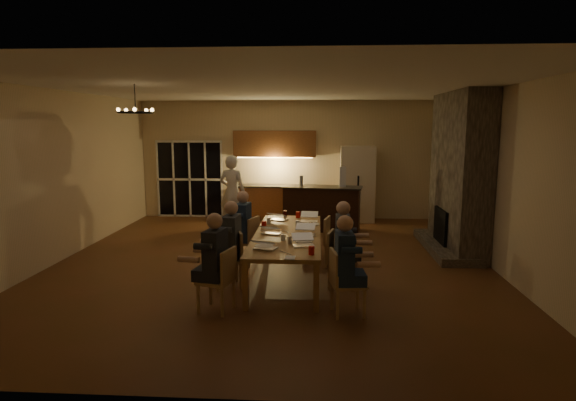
# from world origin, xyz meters

# --- Properties ---
(floor) EXTENTS (9.00, 9.00, 0.00)m
(floor) POSITION_xyz_m (0.00, 0.00, 0.00)
(floor) COLOR brown
(floor) RESTS_ON ground
(back_wall) EXTENTS (8.00, 0.04, 3.20)m
(back_wall) POSITION_xyz_m (0.00, 4.52, 1.60)
(back_wall) COLOR beige
(back_wall) RESTS_ON ground
(left_wall) EXTENTS (0.04, 9.00, 3.20)m
(left_wall) POSITION_xyz_m (-4.02, 0.00, 1.60)
(left_wall) COLOR beige
(left_wall) RESTS_ON ground
(right_wall) EXTENTS (0.04, 9.00, 3.20)m
(right_wall) POSITION_xyz_m (4.02, 0.00, 1.60)
(right_wall) COLOR beige
(right_wall) RESTS_ON ground
(ceiling) EXTENTS (8.00, 9.00, 0.04)m
(ceiling) POSITION_xyz_m (0.00, 0.00, 3.22)
(ceiling) COLOR white
(ceiling) RESTS_ON back_wall
(french_doors) EXTENTS (1.86, 0.08, 2.10)m
(french_doors) POSITION_xyz_m (-2.70, 4.47, 1.05)
(french_doors) COLOR black
(french_doors) RESTS_ON ground
(fireplace) EXTENTS (0.58, 2.50, 3.20)m
(fireplace) POSITION_xyz_m (3.70, 1.20, 1.60)
(fireplace) COLOR #685E51
(fireplace) RESTS_ON ground
(kitchenette) EXTENTS (2.24, 0.68, 2.40)m
(kitchenette) POSITION_xyz_m (-0.30, 4.20, 1.20)
(kitchenette) COLOR brown
(kitchenette) RESTS_ON ground
(refrigerator) EXTENTS (0.90, 0.68, 2.00)m
(refrigerator) POSITION_xyz_m (1.90, 4.15, 1.00)
(refrigerator) COLOR beige
(refrigerator) RESTS_ON ground
(dining_table) EXTENTS (1.10, 3.20, 0.75)m
(dining_table) POSITION_xyz_m (0.36, -0.76, 0.38)
(dining_table) COLOR #AB7844
(dining_table) RESTS_ON ground
(bar_island) EXTENTS (2.00, 0.96, 1.08)m
(bar_island) POSITION_xyz_m (0.96, 2.92, 0.54)
(bar_island) COLOR black
(bar_island) RESTS_ON ground
(chair_left_near) EXTENTS (0.54, 0.54, 0.89)m
(chair_left_near) POSITION_xyz_m (-0.53, -2.34, 0.45)
(chair_left_near) COLOR tan
(chair_left_near) RESTS_ON ground
(chair_left_mid) EXTENTS (0.56, 0.56, 0.89)m
(chair_left_mid) POSITION_xyz_m (-0.57, -1.33, 0.45)
(chair_left_mid) COLOR tan
(chair_left_mid) RESTS_ON ground
(chair_left_far) EXTENTS (0.55, 0.55, 0.89)m
(chair_left_far) POSITION_xyz_m (-0.49, -0.08, 0.45)
(chair_left_far) COLOR tan
(chair_left_far) RESTS_ON ground
(chair_right_near) EXTENTS (0.51, 0.51, 0.89)m
(chair_right_near) POSITION_xyz_m (1.28, -2.36, 0.45)
(chair_right_near) COLOR tan
(chair_right_near) RESTS_ON ground
(chair_right_mid) EXTENTS (0.53, 0.53, 0.89)m
(chair_right_mid) POSITION_xyz_m (1.26, -1.23, 0.45)
(chair_right_mid) COLOR tan
(chair_right_mid) RESTS_ON ground
(chair_right_far) EXTENTS (0.52, 0.52, 0.89)m
(chair_right_far) POSITION_xyz_m (1.23, -0.10, 0.45)
(chair_right_far) COLOR tan
(chair_right_far) RESTS_ON ground
(person_left_near) EXTENTS (0.70, 0.70, 1.38)m
(person_left_near) POSITION_xyz_m (-0.53, -2.35, 0.69)
(person_left_near) COLOR #272A32
(person_left_near) RESTS_ON ground
(person_right_near) EXTENTS (0.65, 0.65, 1.38)m
(person_right_near) POSITION_xyz_m (1.22, -2.40, 0.69)
(person_right_near) COLOR #1B2C44
(person_right_near) RESTS_ON ground
(person_left_mid) EXTENTS (0.65, 0.65, 1.38)m
(person_left_mid) POSITION_xyz_m (-0.49, -1.31, 0.69)
(person_left_mid) COLOR #373C41
(person_left_mid) RESTS_ON ground
(person_right_mid) EXTENTS (0.60, 0.60, 1.38)m
(person_right_mid) POSITION_xyz_m (1.26, -1.22, 0.69)
(person_right_mid) COLOR #272A32
(person_right_mid) RESTS_ON ground
(person_left_far) EXTENTS (0.65, 0.65, 1.38)m
(person_left_far) POSITION_xyz_m (-0.49, -0.14, 0.69)
(person_left_far) COLOR #1B2C44
(person_left_far) RESTS_ON ground
(standing_person) EXTENTS (0.75, 0.58, 1.83)m
(standing_person) POSITION_xyz_m (-1.25, 2.99, 0.91)
(standing_person) COLOR silver
(standing_person) RESTS_ON ground
(chandelier) EXTENTS (0.57, 0.57, 0.03)m
(chandelier) POSITION_xyz_m (-2.09, -0.93, 2.75)
(chandelier) COLOR black
(chandelier) RESTS_ON ceiling
(laptop_a) EXTENTS (0.39, 0.36, 0.23)m
(laptop_a) POSITION_xyz_m (0.10, -1.78, 0.86)
(laptop_a) COLOR silver
(laptop_a) RESTS_ON dining_table
(laptop_b) EXTENTS (0.37, 0.34, 0.23)m
(laptop_b) POSITION_xyz_m (0.65, -1.60, 0.86)
(laptop_b) COLOR silver
(laptop_b) RESTS_ON dining_table
(laptop_c) EXTENTS (0.37, 0.34, 0.23)m
(laptop_c) POSITION_xyz_m (0.09, -0.78, 0.86)
(laptop_c) COLOR silver
(laptop_c) RESTS_ON dining_table
(laptop_d) EXTENTS (0.35, 0.31, 0.23)m
(laptop_d) POSITION_xyz_m (0.65, -0.87, 0.86)
(laptop_d) COLOR silver
(laptop_d) RESTS_ON dining_table
(laptop_e) EXTENTS (0.40, 0.38, 0.23)m
(laptop_e) POSITION_xyz_m (0.12, 0.38, 0.86)
(laptop_e) COLOR silver
(laptop_e) RESTS_ON dining_table
(laptop_f) EXTENTS (0.34, 0.30, 0.23)m
(laptop_f) POSITION_xyz_m (0.70, 0.26, 0.86)
(laptop_f) COLOR silver
(laptop_f) RESTS_ON dining_table
(mug_front) EXTENTS (0.08, 0.08, 0.10)m
(mug_front) POSITION_xyz_m (0.32, -1.26, 0.80)
(mug_front) COLOR silver
(mug_front) RESTS_ON dining_table
(mug_mid) EXTENTS (0.08, 0.08, 0.10)m
(mug_mid) POSITION_xyz_m (0.50, -0.16, 0.80)
(mug_mid) COLOR silver
(mug_mid) RESTS_ON dining_table
(mug_back) EXTENTS (0.08, 0.08, 0.10)m
(mug_back) POSITION_xyz_m (-0.04, 0.05, 0.80)
(mug_back) COLOR silver
(mug_back) RESTS_ON dining_table
(redcup_near) EXTENTS (0.08, 0.08, 0.12)m
(redcup_near) POSITION_xyz_m (0.78, -2.08, 0.81)
(redcup_near) COLOR red
(redcup_near) RESTS_ON dining_table
(redcup_mid) EXTENTS (0.09, 0.09, 0.12)m
(redcup_mid) POSITION_xyz_m (-0.09, -0.33, 0.81)
(redcup_mid) COLOR red
(redcup_mid) RESTS_ON dining_table
(redcup_far) EXTENTS (0.09, 0.09, 0.12)m
(redcup_far) POSITION_xyz_m (0.48, 0.62, 0.81)
(redcup_far) COLOR red
(redcup_far) RESTS_ON dining_table
(can_silver) EXTENTS (0.07, 0.07, 0.12)m
(can_silver) POSITION_xyz_m (0.43, -1.48, 0.81)
(can_silver) COLOR #B2B2B7
(can_silver) RESTS_ON dining_table
(can_cola) EXTENTS (0.07, 0.07, 0.12)m
(can_cola) POSITION_xyz_m (0.21, 0.72, 0.81)
(can_cola) COLOR #3F0F0C
(can_cola) RESTS_ON dining_table
(can_right) EXTENTS (0.07, 0.07, 0.12)m
(can_right) POSITION_xyz_m (0.74, -0.41, 0.81)
(can_right) COLOR #B2B2B7
(can_right) RESTS_ON dining_table
(plate_near) EXTENTS (0.27, 0.27, 0.02)m
(plate_near) POSITION_xyz_m (0.65, -1.34, 0.76)
(plate_near) COLOR silver
(plate_near) RESTS_ON dining_table
(plate_left) EXTENTS (0.28, 0.28, 0.02)m
(plate_left) POSITION_xyz_m (0.06, -1.67, 0.76)
(plate_left) COLOR silver
(plate_left) RESTS_ON dining_table
(plate_far) EXTENTS (0.24, 0.24, 0.02)m
(plate_far) POSITION_xyz_m (0.77, -0.02, 0.76)
(plate_far) COLOR silver
(plate_far) RESTS_ON dining_table
(notepad) EXTENTS (0.15, 0.20, 0.01)m
(notepad) POSITION_xyz_m (0.49, -2.27, 0.76)
(notepad) COLOR white
(notepad) RESTS_ON dining_table
(bar_bottle) EXTENTS (0.09, 0.09, 0.24)m
(bar_bottle) POSITION_xyz_m (0.45, 3.08, 1.20)
(bar_bottle) COLOR #99999E
(bar_bottle) RESTS_ON bar_island
(bar_blender) EXTENTS (0.16, 0.16, 0.48)m
(bar_blender) POSITION_xyz_m (1.45, 2.88, 1.32)
(bar_blender) COLOR silver
(bar_blender) RESTS_ON bar_island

